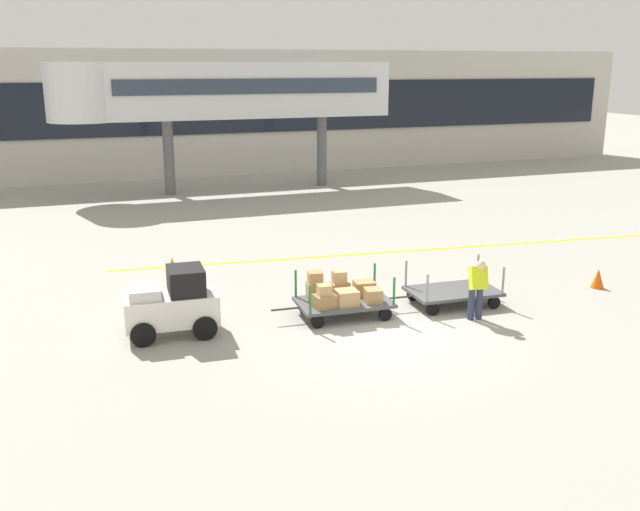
# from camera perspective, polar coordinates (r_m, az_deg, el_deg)

# --- Properties ---
(ground_plane) EXTENTS (120.00, 120.00, 0.00)m
(ground_plane) POSITION_cam_1_polar(r_m,az_deg,el_deg) (16.62, 5.83, -6.23)
(ground_plane) COLOR #9E9B91
(apron_lead_line) EXTENTS (19.01, 2.21, 0.01)m
(apron_lead_line) POSITION_cam_1_polar(r_m,az_deg,el_deg) (23.71, 6.67, 0.34)
(apron_lead_line) COLOR yellow
(apron_lead_line) RESTS_ON ground_plane
(terminal_building) EXTENTS (56.12, 2.51, 6.84)m
(terminal_building) POSITION_cam_1_polar(r_m,az_deg,el_deg) (40.50, -10.63, 11.26)
(terminal_building) COLOR #BCB7AD
(terminal_building) RESTS_ON ground_plane
(jet_bridge) EXTENTS (16.18, 3.00, 6.15)m
(jet_bridge) POSITION_cam_1_polar(r_m,az_deg,el_deg) (34.59, -8.74, 12.98)
(jet_bridge) COLOR silver
(jet_bridge) RESTS_ON ground_plane
(baggage_tug) EXTENTS (2.16, 1.33, 1.58)m
(baggage_tug) POSITION_cam_1_polar(r_m,az_deg,el_deg) (16.53, -11.86, -3.83)
(baggage_tug) COLOR white
(baggage_tug) RESTS_ON ground_plane
(baggage_cart_lead) EXTENTS (3.04, 1.52, 1.12)m
(baggage_cart_lead) POSITION_cam_1_polar(r_m,az_deg,el_deg) (17.41, 1.76, -3.28)
(baggage_cart_lead) COLOR #4C4C4F
(baggage_cart_lead) RESTS_ON ground_plane
(baggage_cart_middle) EXTENTS (3.04, 1.52, 1.10)m
(baggage_cart_middle) POSITION_cam_1_polar(r_m,az_deg,el_deg) (18.62, 10.69, -2.90)
(baggage_cart_middle) COLOR #4C4C4F
(baggage_cart_middle) RESTS_ON ground_plane
(baggage_handler) EXTENTS (0.48, 0.50, 1.56)m
(baggage_handler) POSITION_cam_1_polar(r_m,az_deg,el_deg) (17.45, 12.62, -2.46)
(baggage_handler) COLOR #2D334C
(baggage_handler) RESTS_ON ground_plane
(safety_cone_near) EXTENTS (0.36, 0.36, 0.55)m
(safety_cone_near) POSITION_cam_1_polar(r_m,az_deg,el_deg) (21.27, -11.86, -0.87)
(safety_cone_near) COLOR orange
(safety_cone_near) RESTS_ON ground_plane
(safety_cone_far) EXTENTS (0.36, 0.36, 0.55)m
(safety_cone_far) POSITION_cam_1_polar(r_m,az_deg,el_deg) (21.15, 21.57, -1.73)
(safety_cone_far) COLOR #EA590F
(safety_cone_far) RESTS_ON ground_plane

